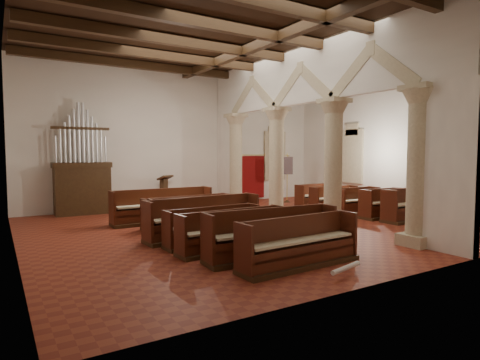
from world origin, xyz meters
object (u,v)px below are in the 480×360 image
pipe_organ (82,179)px  lectern (164,194)px  aisle_pew_0 (408,210)px  processional_banner (287,186)px  nave_pew_0 (300,250)px

pipe_organ → lectern: 3.39m
aisle_pew_0 → processional_banner: bearing=92.1°
lectern → processional_banner: (5.71, -1.22, 0.21)m
lectern → nave_pew_0: lectern is taller
lectern → processional_banner: processional_banner is taller
pipe_organ → nave_pew_0: size_ratio=1.49×
lectern → processional_banner: bearing=-32.9°
pipe_organ → processional_banner: size_ratio=1.88×
nave_pew_0 → pipe_organ: bearing=101.8°
lectern → pipe_organ: bearing=158.9°
lectern → nave_pew_0: size_ratio=0.48×
pipe_organ → aisle_pew_0: pipe_organ is taller
processional_banner → nave_pew_0: (-6.48, -8.66, -0.45)m
pipe_organ → lectern: size_ratio=3.10×
nave_pew_0 → aisle_pew_0: (6.81, 2.32, 0.04)m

